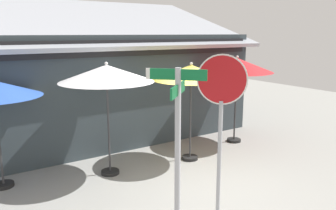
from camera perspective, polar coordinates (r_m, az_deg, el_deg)
The scene contains 7 objects.
ground_plane at distance 8.25m, azimuth 5.74°, elevation -12.62°, with size 28.00×28.00×0.10m, color gray.
cafe_building at distance 11.88m, azimuth -12.37°, elevation 3.89°, with size 9.86×5.46×4.63m.
street_sign_post at distance 5.08m, azimuth 1.58°, elevation -6.42°, with size 0.65×0.68×2.90m.
stop_sign at distance 5.64m, azimuth 8.89°, elevation -0.68°, with size 0.58×0.61×3.06m.
patio_umbrella_ivory_center at distance 7.98m, azimuth -10.28°, elevation 5.10°, with size 2.21×2.21×2.74m.
patio_umbrella_mustard_right at distance 8.85m, azimuth 3.89°, elevation 5.32°, with size 2.01×2.01×2.65m.
patio_umbrella_crimson_far_right at distance 10.57m, azimuth 11.51°, elevation 6.49°, with size 2.19×2.19×2.71m.
Camera 1 is at (-4.76, -5.80, 3.39)m, focal length 36.30 mm.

